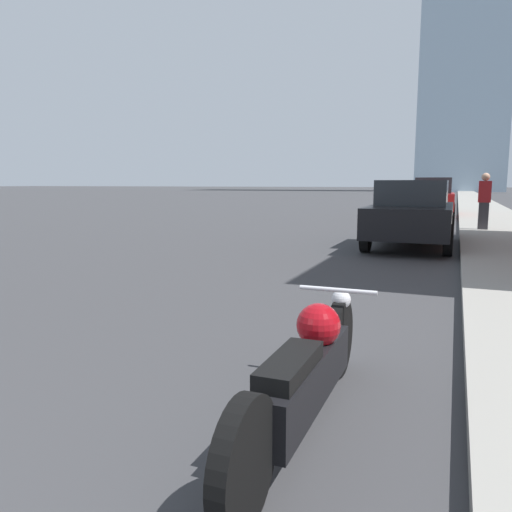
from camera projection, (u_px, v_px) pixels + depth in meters
The scene contains 5 objects.
sidewalk at pixel (478, 204), 35.52m from camera, with size 2.66×240.00×0.15m.
motorcycle at pixel (307, 370), 3.23m from camera, with size 0.62×2.62×0.76m.
parked_car_black at pixel (412, 213), 12.37m from camera, with size 1.98×4.59×1.65m.
parked_car_red at pixel (433, 198), 23.48m from camera, with size 2.01×3.89×1.83m.
pedestrian at pixel (484, 200), 15.41m from camera, with size 0.36×0.24×1.74m.
Camera 1 is at (3.85, 0.98, 1.58)m, focal length 35.00 mm.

